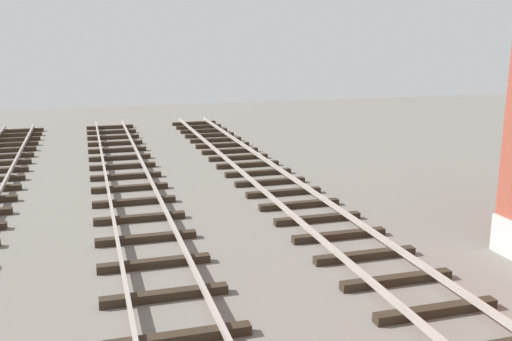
{
  "coord_description": "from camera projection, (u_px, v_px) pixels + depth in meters",
  "views": [
    {
      "loc": [
        -5.32,
        -2.02,
        5.05
      ],
      "look_at": [
        -1.46,
        10.98,
        1.87
      ],
      "focal_mm": 40.65,
      "sensor_mm": 36.0,
      "label": 1
    }
  ],
  "objects": []
}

